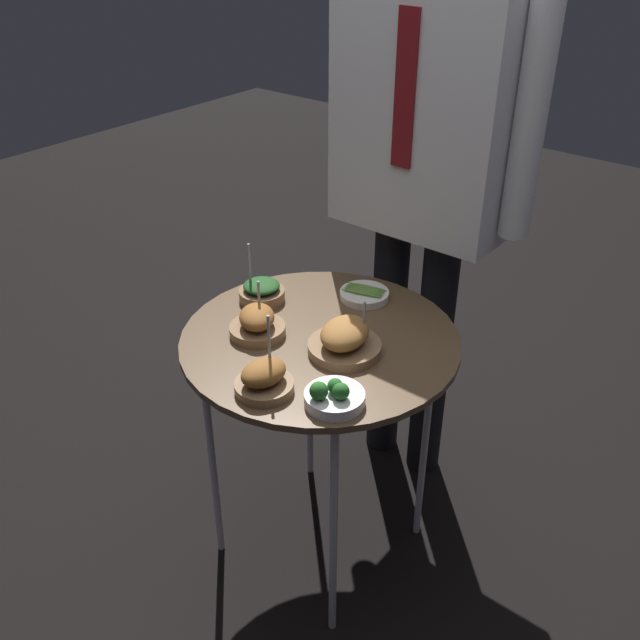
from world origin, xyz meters
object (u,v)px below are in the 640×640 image
Objects in this scene: bowl_roast_center at (257,323)px; waiter_figure at (426,143)px; serving_cart at (320,354)px; bowl_roast_near_rim at (345,340)px; bowl_asparagus_back_left at (364,294)px; bowl_roast_far_rim at (264,379)px; bowl_spinach_front_right at (262,292)px; bowl_broccoli_mid_left at (333,396)px.

bowl_roast_center is 0.08× the size of waiter_figure.
serving_cart is 4.11× the size of bowl_roast_near_rim.
bowl_roast_center is (-0.13, -0.09, 0.08)m from serving_cart.
bowl_roast_far_rim reaches higher than bowl_asparagus_back_left.
bowl_asparagus_back_left is at bearing 40.79° from bowl_spinach_front_right.
bowl_roast_far_rim is at bearing -101.29° from bowl_roast_near_rim.
serving_cart is 0.13m from bowl_roast_near_rim.
bowl_roast_near_rim is 1.33× the size of bowl_broccoli_mid_left.
bowl_spinach_front_right is 0.92× the size of bowl_roast_far_rim.
bowl_broccoli_mid_left is (0.10, -0.18, -0.01)m from bowl_roast_near_rim.
bowl_roast_center is at bearing -161.26° from bowl_roast_near_rim.
bowl_asparagus_back_left is 0.08× the size of waiter_figure.
bowl_roast_near_rim is (0.09, -0.02, 0.09)m from serving_cart.
bowl_asparagus_back_left is 0.49m from bowl_roast_far_rim.
bowl_asparagus_back_left is 0.77× the size of bowl_roast_far_rim.
bowl_roast_far_rim is 0.82m from waiter_figure.
bowl_roast_center is 0.17m from bowl_spinach_front_right.
bowl_broccoli_mid_left is 0.16m from bowl_roast_far_rim.
waiter_figure reaches higher than serving_cart.
bowl_spinach_front_right is 1.20× the size of bowl_broccoli_mid_left.
bowl_spinach_front_right is at bearing 129.13° from bowl_roast_center.
serving_cart is at bearing 34.40° from bowl_roast_center.
bowl_roast_near_rim is at bearing -9.60° from serving_cart.
bowl_roast_center reaches higher than serving_cart.
bowl_spinach_front_right is (-0.33, 0.06, -0.01)m from bowl_roast_near_rim.
bowl_roast_far_rim is (0.04, -0.25, 0.08)m from serving_cart.
bowl_broccoli_mid_left is 0.80m from waiter_figure.
waiter_figure is (0.11, 0.58, 0.34)m from bowl_roast_center.
bowl_roast_near_rim is 0.10× the size of waiter_figure.
bowl_roast_near_rim is 0.62m from waiter_figure.
bowl_roast_far_rim is at bearing -80.65° from serving_cart.
bowl_asparagus_back_left is at bearing 117.53° from bowl_broccoli_mid_left.
bowl_roast_far_rim reaches higher than bowl_roast_near_rim.
bowl_broccoli_mid_left is (0.32, -0.10, -0.01)m from bowl_roast_center.
bowl_spinach_front_right is (-0.24, 0.05, 0.08)m from serving_cart.
waiter_figure is at bearing 94.95° from bowl_roast_far_rim.
bowl_spinach_front_right is at bearing 151.13° from bowl_broccoli_mid_left.
bowl_roast_near_rim reaches higher than bowl_asparagus_back_left.
bowl_broccoli_mid_left is (0.19, -0.19, 0.07)m from serving_cart.
bowl_roast_center is 0.34m from bowl_asparagus_back_left.
bowl_broccoli_mid_left is at bearing -45.10° from serving_cart.
bowl_roast_center reaches higher than bowl_asparagus_back_left.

